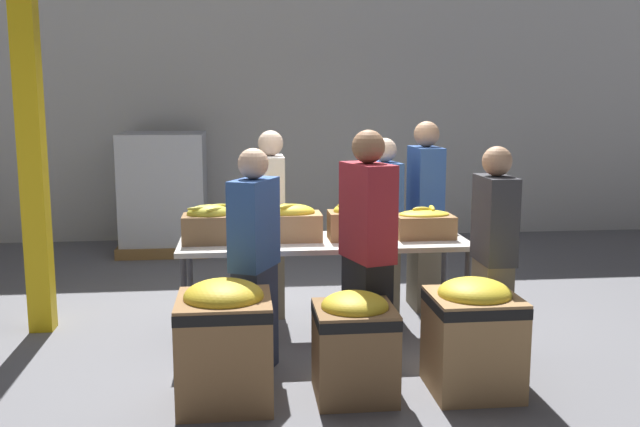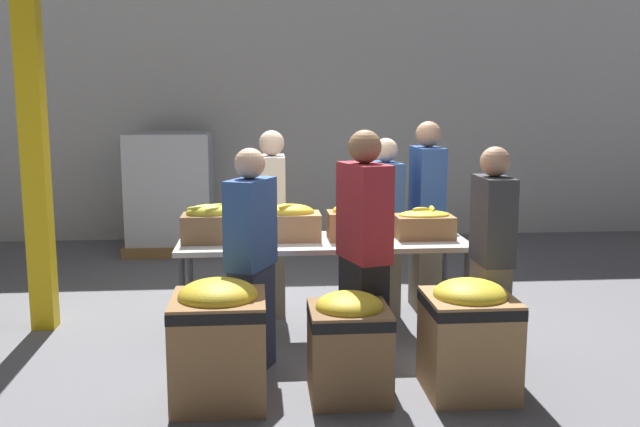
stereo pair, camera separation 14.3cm
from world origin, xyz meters
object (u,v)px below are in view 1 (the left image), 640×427
Objects in this scene: banana_box_3 at (424,223)px; volunteer_2 at (272,224)px; donation_bin_1 at (355,341)px; donation_bin_2 at (473,332)px; banana_box_2 at (356,221)px; volunteer_0 at (367,254)px; support_pillar at (28,90)px; banana_box_1 at (291,222)px; volunteer_5 at (493,257)px; sorting_table at (324,247)px; volunteer_1 at (384,227)px; pallet_stack_0 at (165,193)px; banana_box_0 at (209,224)px; volunteer_4 at (425,217)px; donation_bin_0 at (225,338)px; volunteer_3 at (255,263)px.

volunteer_2 reaches higher than banana_box_3.
donation_bin_1 is at bearing 14.11° from volunteer_2.
donation_bin_2 is (0.03, -1.22, -0.52)m from banana_box_3.
banana_box_2 is 0.77m from volunteer_0.
banana_box_2 is at bearing -9.45° from support_pillar.
volunteer_0 is at bearing -58.59° from banana_box_1.
sorting_table is at bearing 59.83° from volunteer_5.
volunteer_5 is (0.55, -1.30, 0.01)m from volunteer_1.
pallet_stack_0 is (-2.24, 2.93, -0.05)m from volunteer_1.
banana_box_2 is 0.25× the size of volunteer_0.
banana_box_0 is at bearing -176.75° from banana_box_1.
donation_bin_1 is (-0.20, -1.20, -0.59)m from banana_box_2.
sorting_table is 0.78m from volunteer_2.
donation_bin_1 is at bearing 115.13° from volunteer_5.
banana_box_2 is 0.57× the size of donation_bin_2.
volunteer_4 is 3.87m from pallet_stack_0.
support_pillar reaches higher than donation_bin_0.
support_pillar is at bearing 169.00° from banana_box_1.
volunteer_0 is 0.95m from volunteer_5.
volunteer_5 is (2.07, -0.68, -0.16)m from banana_box_0.
volunteer_5 is at bearing -102.63° from volunteer_0.
sorting_table is 2.85× the size of donation_bin_0.
sorting_table is 3.28× the size of donation_bin_1.
volunteer_0 reaches higher than banana_box_0.
volunteer_1 is at bearing 73.10° from donation_bin_1.
banana_box_1 is at bearing 179.32° from banana_box_3.
volunteer_0 reaches higher than banana_box_3.
banana_box_2 reaches higher than banana_box_3.
support_pillar reaches higher than volunteer_5.
volunteer_2 is 3.13m from pallet_stack_0.
banana_box_1 is 1.40m from donation_bin_1.
banana_box_3 is 4.30m from pallet_stack_0.
volunteer_4 is at bearing 96.51° from volunteer_1.
volunteer_2 is (0.52, 0.67, -0.13)m from banana_box_0.
volunteer_4 is (1.59, 1.40, 0.06)m from volunteer_3.
volunteer_3 is at bearing 68.41° from donation_bin_0.
donation_bin_2 is 0.19× the size of support_pillar.
banana_box_1 is 1.11× the size of banana_box_2.
sorting_table is 0.88m from volunteer_3.
donation_bin_1 is at bearing -87.00° from sorting_table.
donation_bin_2 is (0.60, -1.20, -0.55)m from banana_box_2.
volunteer_0 is 1.08× the size of volunteer_3.
donation_bin_1 is (0.84, 0.00, -0.05)m from donation_bin_0.
banana_box_0 is 0.77m from volunteer_3.
sorting_table is 1.54× the size of pallet_stack_0.
volunteer_2 is 1.04× the size of volunteer_3.
volunteer_4 is at bearing 6.23° from volunteer_5.
support_pillar is (-3.17, 0.42, 1.08)m from banana_box_3.
banana_box_0 is at bearing -71.05° from volunteer_4.
donation_bin_1 is (0.97, -1.19, -0.58)m from banana_box_0.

